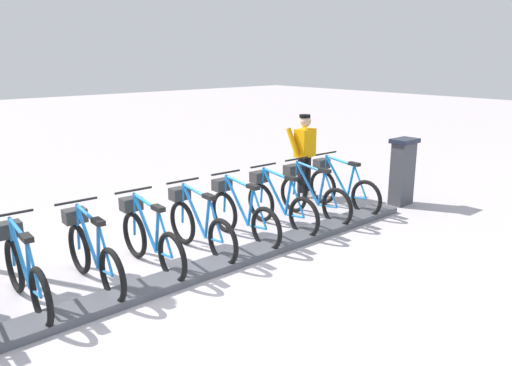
% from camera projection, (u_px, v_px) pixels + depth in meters
% --- Properties ---
extents(ground_plane, '(60.00, 60.00, 0.00)m').
position_uv_depth(ground_plane, '(189.00, 278.00, 6.40)').
color(ground_plane, '#AEA4A8').
extents(dock_rail_base, '(0.44, 8.78, 0.10)m').
position_uv_depth(dock_rail_base, '(189.00, 274.00, 6.39)').
color(dock_rail_base, '#47474C').
rests_on(dock_rail_base, ground).
extents(payment_kiosk, '(0.36, 0.52, 1.28)m').
position_uv_depth(payment_kiosk, '(402.00, 171.00, 9.41)').
color(payment_kiosk, '#38383D').
rests_on(payment_kiosk, ground).
extents(bike_docked_0, '(1.72, 0.54, 1.02)m').
position_uv_depth(bike_docked_0, '(341.00, 187.00, 9.17)').
color(bike_docked_0, black).
rests_on(bike_docked_0, ground).
extents(bike_docked_1, '(1.72, 0.54, 1.02)m').
position_uv_depth(bike_docked_1, '(311.00, 195.00, 8.66)').
color(bike_docked_1, black).
rests_on(bike_docked_1, ground).
extents(bike_docked_2, '(1.72, 0.54, 1.02)m').
position_uv_depth(bike_docked_2, '(278.00, 203.00, 8.15)').
color(bike_docked_2, black).
rests_on(bike_docked_2, ground).
extents(bike_docked_3, '(1.72, 0.54, 1.02)m').
position_uv_depth(bike_docked_3, '(241.00, 213.00, 7.64)').
color(bike_docked_3, black).
rests_on(bike_docked_3, ground).
extents(bike_docked_4, '(1.72, 0.54, 1.02)m').
position_uv_depth(bike_docked_4, '(198.00, 224.00, 7.13)').
color(bike_docked_4, black).
rests_on(bike_docked_4, ground).
extents(bike_docked_5, '(1.72, 0.54, 1.02)m').
position_uv_depth(bike_docked_5, '(149.00, 237.00, 6.62)').
color(bike_docked_5, black).
rests_on(bike_docked_5, ground).
extents(bike_docked_6, '(1.72, 0.54, 1.02)m').
position_uv_depth(bike_docked_6, '(92.00, 253.00, 6.12)').
color(bike_docked_6, black).
rests_on(bike_docked_6, ground).
extents(bike_docked_7, '(1.72, 0.54, 1.02)m').
position_uv_depth(bike_docked_7, '(24.00, 271.00, 5.61)').
color(bike_docked_7, black).
rests_on(bike_docked_7, ground).
extents(worker_near_rack, '(0.48, 0.65, 1.66)m').
position_uv_depth(worker_near_rack, '(304.00, 152.00, 9.91)').
color(worker_near_rack, white).
rests_on(worker_near_rack, ground).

